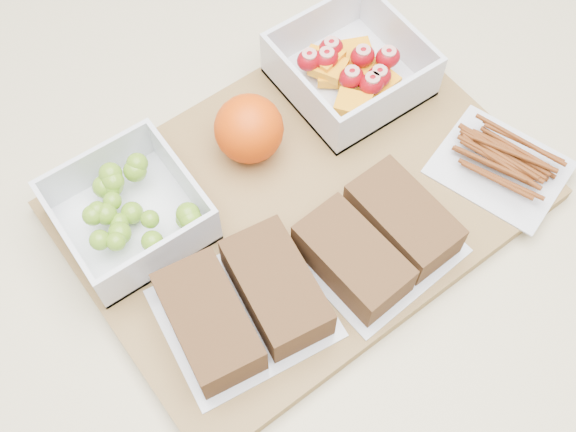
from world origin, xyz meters
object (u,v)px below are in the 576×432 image
cutting_board (301,201)px  grape_container (130,211)px  sandwich_bag_left (243,305)px  fruit_container (350,70)px  orange (249,129)px  sandwich_bag_center (378,239)px  pretzel_bag (503,161)px

cutting_board → grape_container: (-0.14, 0.07, 0.03)m
cutting_board → sandwich_bag_left: (-0.11, -0.07, 0.03)m
cutting_board → fruit_container: fruit_container is taller
cutting_board → orange: size_ratio=6.33×
cutting_board → sandwich_bag_center: (0.02, -0.08, 0.03)m
cutting_board → pretzel_bag: 0.20m
grape_container → sandwich_bag_center: grape_container is taller
grape_container → fruit_container: size_ratio=0.93×
cutting_board → sandwich_bag_left: sandwich_bag_left is taller
grape_container → fruit_container: 0.26m
orange → sandwich_bag_center: orange is taller
grape_container → sandwich_bag_left: (0.03, -0.13, -0.00)m
grape_container → sandwich_bag_center: 0.22m
fruit_container → orange: size_ratio=1.96×
sandwich_bag_left → orange: bearing=54.4°
pretzel_bag → fruit_container: bearing=108.6°
grape_container → cutting_board: bearing=-25.2°
fruit_container → orange: orange is taller
cutting_board → fruit_container: bearing=32.8°
sandwich_bag_center → pretzel_bag: (0.15, -0.00, -0.01)m
pretzel_bag → sandwich_bag_center: bearing=179.5°
cutting_board → sandwich_bag_left: bearing=-150.3°
cutting_board → fruit_container: size_ratio=3.22×
grape_container → fruit_container: (0.26, 0.01, -0.00)m
fruit_container → sandwich_bag_center: 0.19m
cutting_board → sandwich_bag_center: size_ratio=2.97×
fruit_container → pretzel_bag: size_ratio=0.90×
fruit_container → sandwich_bag_left: size_ratio=0.86×
grape_container → orange: orange is taller
grape_container → sandwich_bag_left: 0.14m
cutting_board → sandwich_bag_center: bearing=-76.5°
sandwich_bag_left → grape_container: bearing=104.1°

